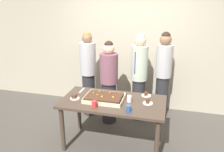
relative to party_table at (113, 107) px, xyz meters
The scene contains 15 objects.
ground_plane 0.69m from the party_table, ahead, with size 12.00×12.00×0.00m, color #4C4742.
interior_back_panel 1.79m from the party_table, 90.00° to the left, with size 8.00×0.12×3.00m, color #B2A893.
party_table is the anchor object (origin of this frame).
sheet_cake 0.20m from the party_table, behind, with size 0.60×0.44×0.10m.
plated_slice_near_left 0.58m from the party_table, 33.30° to the left, with size 0.15×0.15×0.07m.
plated_slice_near_right 0.55m from the party_table, ahead, with size 0.15×0.15×0.08m.
plated_slice_far_left 0.62m from the party_table, behind, with size 0.15×0.15×0.06m.
drink_cup_nearest 0.30m from the party_table, ahead, with size 0.07×0.07×0.10m, color white.
drink_cup_middle 0.45m from the party_table, 44.89° to the right, with size 0.07×0.07×0.10m, color #2D5199.
drink_cup_far_end 0.38m from the party_table, 126.33° to the right, with size 0.07×0.07×0.10m, color red.
cake_server_utensil 0.68m from the party_table, 157.23° to the left, with size 0.03×0.20×0.01m, color silver.
person_serving_front 1.03m from the party_table, 74.88° to the left, with size 0.30×0.30×1.71m.
person_green_shirt_behind 0.78m from the party_table, 109.92° to the left, with size 0.33×0.33×1.59m.
person_striped_tie_right 1.20m from the party_table, 128.76° to the left, with size 0.32×0.32×1.71m.
person_far_right_suit 1.37m from the party_table, 58.67° to the left, with size 0.31×0.31×1.72m.
Camera 1 is at (0.79, -3.10, 2.33)m, focal length 36.57 mm.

